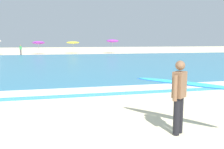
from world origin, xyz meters
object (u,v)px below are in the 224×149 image
Objects in this scene: beach_umbrella_1 at (38,43)px; beachgoer_near_row_left at (21,49)px; surfer_with_board at (184,89)px; beach_umbrella_2 at (73,43)px; beach_umbrella_3 at (112,41)px.

beach_umbrella_1 is 1.39× the size of beachgoer_near_row_left.
beach_umbrella_2 reaches higher than surfer_with_board.
beach_umbrella_1 is 12.44m from beach_umbrella_3.
surfer_with_board is 35.53m from beachgoer_near_row_left.
beachgoer_near_row_left is at bearing 103.47° from surfer_with_board.
beach_umbrella_2 reaches higher than beachgoer_near_row_left.
beach_umbrella_2 is (5.63, 1.31, 0.01)m from beach_umbrella_1.
beachgoer_near_row_left is (-8.28, 34.55, -0.19)m from surfer_with_board.
surfer_with_board is 1.02× the size of beach_umbrella_3.
beach_umbrella_1 is 5.78m from beach_umbrella_2.
surfer_with_board reaches higher than beachgoer_near_row_left.
beach_umbrella_1 reaches higher than beachgoer_near_row_left.
beach_umbrella_3 reaches higher than surfer_with_board.
beach_umbrella_2 is 8.65m from beachgoer_near_row_left.
beach_umbrella_1 is at bearing -166.89° from beach_umbrella_2.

